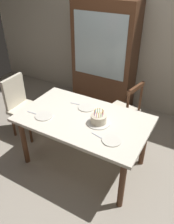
{
  "coord_description": "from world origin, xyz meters",
  "views": [
    {
      "loc": [
        1.17,
        -1.96,
        2.35
      ],
      "look_at": [
        0.05,
        0.0,
        0.86
      ],
      "focal_mm": 36.49,
      "sensor_mm": 36.0,
      "label": 1
    }
  ],
  "objects_px": {
    "dining_table": "(84,124)",
    "chair_spindle_back": "(123,112)",
    "plate_near_guest": "(112,140)",
    "chair_upholstered": "(21,104)",
    "china_cabinet": "(104,57)",
    "plate_far_side": "(87,107)",
    "plate_near_celebrant": "(44,116)",
    "birthday_cake": "(98,119)"
  },
  "relations": [
    {
      "from": "birthday_cake",
      "to": "plate_near_celebrant",
      "type": "height_order",
      "value": "birthday_cake"
    },
    {
      "from": "plate_near_celebrant",
      "to": "china_cabinet",
      "type": "bearing_deg",
      "value": 91.46
    },
    {
      "from": "plate_near_celebrant",
      "to": "plate_near_guest",
      "type": "xyz_separation_m",
      "value": [
        0.92,
        0.0,
        0.0
      ]
    },
    {
      "from": "plate_near_celebrant",
      "to": "chair_upholstered",
      "type": "distance_m",
      "value": 0.86
    },
    {
      "from": "plate_near_guest",
      "to": "chair_upholstered",
      "type": "height_order",
      "value": "chair_upholstered"
    },
    {
      "from": "plate_near_celebrant",
      "to": "birthday_cake",
      "type": "bearing_deg",
      "value": 17.81
    },
    {
      "from": "plate_near_celebrant",
      "to": "plate_far_side",
      "type": "xyz_separation_m",
      "value": [
        0.36,
        0.43,
        0.0
      ]
    },
    {
      "from": "plate_near_guest",
      "to": "chair_spindle_back",
      "type": "bearing_deg",
      "value": 104.49
    },
    {
      "from": "plate_near_celebrant",
      "to": "plate_near_guest",
      "type": "height_order",
      "value": "same"
    },
    {
      "from": "plate_far_side",
      "to": "plate_near_guest",
      "type": "relative_size",
      "value": 1.0
    },
    {
      "from": "plate_near_guest",
      "to": "chair_upholstered",
      "type": "distance_m",
      "value": 1.72
    },
    {
      "from": "plate_near_celebrant",
      "to": "china_cabinet",
      "type": "xyz_separation_m",
      "value": [
        -0.05,
        1.77,
        0.19
      ]
    },
    {
      "from": "plate_near_celebrant",
      "to": "plate_far_side",
      "type": "distance_m",
      "value": 0.56
    },
    {
      "from": "chair_upholstered",
      "to": "china_cabinet",
      "type": "height_order",
      "value": "china_cabinet"
    },
    {
      "from": "dining_table",
      "to": "chair_spindle_back",
      "type": "bearing_deg",
      "value": 74.62
    },
    {
      "from": "dining_table",
      "to": "plate_near_guest",
      "type": "bearing_deg",
      "value": -24.23
    },
    {
      "from": "china_cabinet",
      "to": "plate_far_side",
      "type": "bearing_deg",
      "value": -73.24
    },
    {
      "from": "china_cabinet",
      "to": "dining_table",
      "type": "bearing_deg",
      "value": -72.74
    },
    {
      "from": "plate_near_guest",
      "to": "chair_spindle_back",
      "type": "xyz_separation_m",
      "value": [
        -0.26,
        1.01,
        -0.31
      ]
    },
    {
      "from": "dining_table",
      "to": "chair_spindle_back",
      "type": "distance_m",
      "value": 0.85
    },
    {
      "from": "chair_spindle_back",
      "to": "china_cabinet",
      "type": "xyz_separation_m",
      "value": [
        -0.7,
        0.76,
        0.49
      ]
    },
    {
      "from": "china_cabinet",
      "to": "chair_spindle_back",
      "type": "bearing_deg",
      "value": -47.45
    },
    {
      "from": "birthday_cake",
      "to": "plate_near_celebrant",
      "type": "bearing_deg",
      "value": -162.19
    },
    {
      "from": "chair_upholstered",
      "to": "china_cabinet",
      "type": "distance_m",
      "value": 1.64
    },
    {
      "from": "plate_near_celebrant",
      "to": "plate_far_side",
      "type": "height_order",
      "value": "same"
    },
    {
      "from": "chair_upholstered",
      "to": "plate_near_celebrant",
      "type": "bearing_deg",
      "value": -24.97
    },
    {
      "from": "plate_near_celebrant",
      "to": "plate_near_guest",
      "type": "distance_m",
      "value": 0.92
    },
    {
      "from": "chair_spindle_back",
      "to": "birthday_cake",
      "type": "bearing_deg",
      "value": -90.63
    },
    {
      "from": "chair_upholstered",
      "to": "china_cabinet",
      "type": "bearing_deg",
      "value": 63.74
    },
    {
      "from": "plate_far_side",
      "to": "plate_near_guest",
      "type": "bearing_deg",
      "value": -37.65
    },
    {
      "from": "plate_far_side",
      "to": "china_cabinet",
      "type": "height_order",
      "value": "china_cabinet"
    },
    {
      "from": "plate_far_side",
      "to": "china_cabinet",
      "type": "xyz_separation_m",
      "value": [
        -0.4,
        1.34,
        0.19
      ]
    },
    {
      "from": "dining_table",
      "to": "plate_far_side",
      "type": "xyz_separation_m",
      "value": [
        -0.08,
        0.22,
        0.1
      ]
    },
    {
      "from": "plate_near_celebrant",
      "to": "plate_far_side",
      "type": "relative_size",
      "value": 1.0
    },
    {
      "from": "plate_near_guest",
      "to": "china_cabinet",
      "type": "xyz_separation_m",
      "value": [
        -0.96,
        1.77,
        0.19
      ]
    },
    {
      "from": "chair_upholstered",
      "to": "birthday_cake",
      "type": "bearing_deg",
      "value": -5.74
    },
    {
      "from": "dining_table",
      "to": "chair_spindle_back",
      "type": "relative_size",
      "value": 1.68
    },
    {
      "from": "dining_table",
      "to": "china_cabinet",
      "type": "distance_m",
      "value": 1.66
    },
    {
      "from": "chair_spindle_back",
      "to": "chair_upholstered",
      "type": "xyz_separation_m",
      "value": [
        -1.41,
        -0.66,
        0.07
      ]
    },
    {
      "from": "dining_table",
      "to": "chair_upholstered",
      "type": "relative_size",
      "value": 1.68
    },
    {
      "from": "birthday_cake",
      "to": "chair_spindle_back",
      "type": "distance_m",
      "value": 0.87
    },
    {
      "from": "plate_far_side",
      "to": "chair_upholstered",
      "type": "height_order",
      "value": "chair_upholstered"
    }
  ]
}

